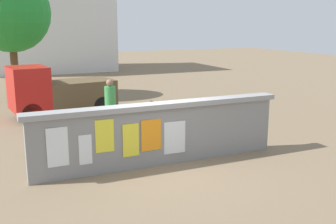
{
  "coord_description": "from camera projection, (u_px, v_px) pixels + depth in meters",
  "views": [
    {
      "loc": [
        -3.62,
        -8.49,
        3.29
      ],
      "look_at": [
        0.73,
        1.17,
        0.96
      ],
      "focal_mm": 43.29,
      "sensor_mm": 36.0,
      "label": 1
    }
  ],
  "objects": [
    {
      "name": "motorcycle",
      "position": [
        171.0,
        112.0,
        13.14
      ],
      "size": [
        1.9,
        0.56,
        0.87
      ],
      "color": "black",
      "rests_on": "ground"
    },
    {
      "name": "ground",
      "position": [
        85.0,
        104.0,
        16.84
      ],
      "size": [
        60.0,
        60.0,
        0.0
      ],
      "primitive_type": "plane",
      "color": "#7A664C"
    },
    {
      "name": "poster_wall",
      "position": [
        160.0,
        133.0,
        9.55
      ],
      "size": [
        6.27,
        0.42,
        1.48
      ],
      "color": "gray",
      "rests_on": "ground"
    },
    {
      "name": "auto_rickshaw_truck",
      "position": [
        58.0,
        92.0,
        14.42
      ],
      "size": [
        3.76,
        1.95,
        1.85
      ],
      "color": "black",
      "rests_on": "ground"
    },
    {
      "name": "tree_roadside",
      "position": [
        10.0,
        13.0,
        17.55
      ],
      "size": [
        3.46,
        3.46,
        5.48
      ],
      "color": "brown",
      "rests_on": "ground"
    },
    {
      "name": "bicycle_near",
      "position": [
        133.0,
        131.0,
        11.2
      ],
      "size": [
        1.68,
        0.51,
        0.95
      ],
      "color": "black",
      "rests_on": "ground"
    },
    {
      "name": "person_walking",
      "position": [
        110.0,
        100.0,
        12.47
      ],
      "size": [
        0.41,
        0.41,
        1.62
      ],
      "color": "#D83F72",
      "rests_on": "ground"
    },
    {
      "name": "building_background",
      "position": [
        45.0,
        17.0,
        28.23
      ],
      "size": [
        8.95,
        6.15,
        7.32
      ],
      "color": "silver",
      "rests_on": "ground"
    },
    {
      "name": "bicycle_far",
      "position": [
        64.0,
        140.0,
        10.38
      ],
      "size": [
        1.71,
        0.44,
        0.95
      ],
      "color": "black",
      "rests_on": "ground"
    }
  ]
}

